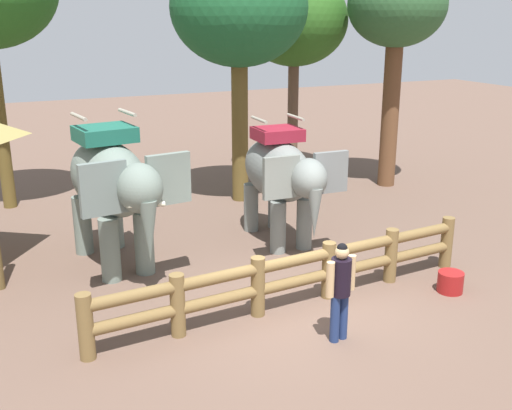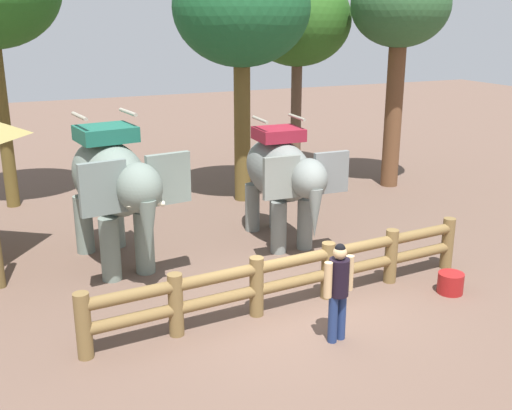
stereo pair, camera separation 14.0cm
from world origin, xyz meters
TOP-DOWN VIEW (x-y plane):
  - ground_plane at (0.00, 0.00)m, footprint 60.00×60.00m
  - log_fence at (0.00, 0.26)m, footprint 7.45×0.81m
  - elephant_near_left at (-2.43, 3.32)m, footprint 2.06×3.67m
  - elephant_center at (1.20, 3.21)m, footprint 1.86×3.25m
  - tourist_woman_in_black at (0.09, -1.08)m, footprint 0.56×0.37m
  - tree_far_left at (4.32, 8.62)m, footprint 3.20×3.20m
  - tree_far_right at (1.69, 6.65)m, footprint 3.51×3.51m
  - tree_deep_back at (6.27, 6.25)m, footprint 2.75×2.75m
  - feed_bucket at (2.89, -0.42)m, footprint 0.47×0.47m

SIDE VIEW (x-z plane):
  - ground_plane at x=0.00m, z-range 0.00..0.00m
  - feed_bucket at x=2.89m, z-range 0.00..0.38m
  - log_fence at x=0.00m, z-range 0.08..1.13m
  - tourist_woman_in_black at x=0.09m, z-range 0.13..1.75m
  - elephant_center at x=1.20m, z-range 0.17..2.97m
  - elephant_near_left at x=-2.43m, z-range 0.19..3.29m
  - tree_far_left at x=4.32m, z-range 1.65..7.75m
  - tree_deep_back at x=6.27m, z-range 1.83..8.16m
  - tree_far_right at x=1.69m, z-range 1.73..8.30m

